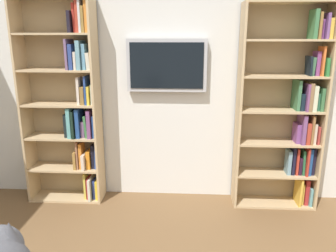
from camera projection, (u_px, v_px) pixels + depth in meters
name	position (u px, v px, depth m)	size (l,w,h in m)	color
wall_back	(169.00, 72.00, 3.37)	(4.52, 0.06, 2.70)	silver
bookshelf_left	(289.00, 112.00, 3.24)	(0.82, 0.28, 2.01)	tan
bookshelf_right	(70.00, 104.00, 3.34)	(0.77, 0.28, 2.08)	tan
wall_mounted_tv	(167.00, 66.00, 3.27)	(0.80, 0.07, 0.52)	#B7B7BC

